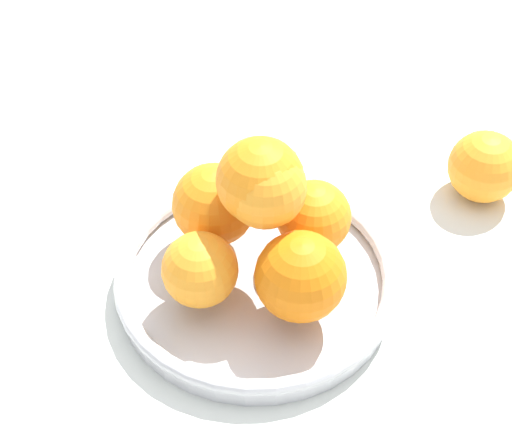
% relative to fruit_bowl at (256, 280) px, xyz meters
% --- Properties ---
extents(ground_plane, '(4.00, 4.00, 0.00)m').
position_rel_fruit_bowl_xyz_m(ground_plane, '(0.00, 0.00, -0.02)').
color(ground_plane, silver).
extents(fruit_bowl, '(0.26, 0.26, 0.03)m').
position_rel_fruit_bowl_xyz_m(fruit_bowl, '(0.00, 0.00, 0.00)').
color(fruit_bowl, silver).
rests_on(fruit_bowl, ground_plane).
extents(orange_pile, '(0.20, 0.19, 0.14)m').
position_rel_fruit_bowl_xyz_m(orange_pile, '(0.00, -0.00, 0.07)').
color(orange_pile, orange).
rests_on(orange_pile, fruit_bowl).
extents(stray_orange, '(0.07, 0.07, 0.07)m').
position_rel_fruit_bowl_xyz_m(stray_orange, '(-0.05, -0.26, 0.02)').
color(stray_orange, orange).
rests_on(stray_orange, ground_plane).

